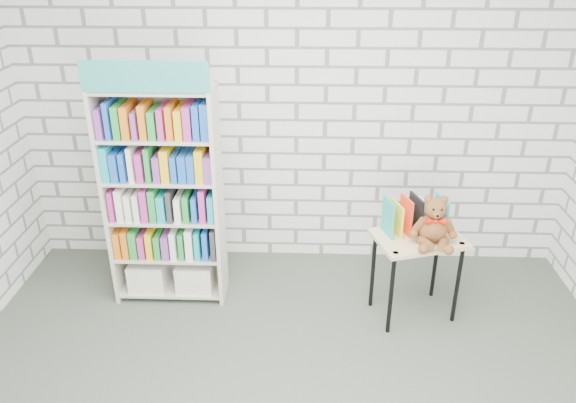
{
  "coord_description": "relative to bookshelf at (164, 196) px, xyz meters",
  "views": [
    {
      "loc": [
        0.09,
        -2.38,
        2.66
      ],
      "look_at": [
        -0.03,
        0.95,
        1.03
      ],
      "focal_mm": 35.0,
      "sensor_mm": 36.0,
      "label": 1
    }
  ],
  "objects": [
    {
      "name": "room_shell",
      "position": [
        0.97,
        -1.36,
        0.92
      ],
      "size": [
        4.52,
        4.02,
        2.81
      ],
      "color": "silver",
      "rests_on": "ground"
    },
    {
      "name": "bookshelf",
      "position": [
        0.0,
        0.0,
        0.0
      ],
      "size": [
        0.85,
        0.33,
        1.9
      ],
      "color": "beige",
      "rests_on": "ground"
    },
    {
      "name": "display_table",
      "position": [
        1.87,
        -0.2,
        -0.29
      ],
      "size": [
        0.72,
        0.59,
        0.67
      ],
      "color": "#CEB77C",
      "rests_on": "ground"
    },
    {
      "name": "table_books",
      "position": [
        1.84,
        -0.11,
        -0.07
      ],
      "size": [
        0.47,
        0.31,
        0.26
      ],
      "color": "teal",
      "rests_on": "display_table"
    },
    {
      "name": "teddy_bear",
      "position": [
        1.95,
        -0.28,
        -0.06
      ],
      "size": [
        0.33,
        0.3,
        0.35
      ],
      "color": "brown",
      "rests_on": "display_table"
    }
  ]
}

